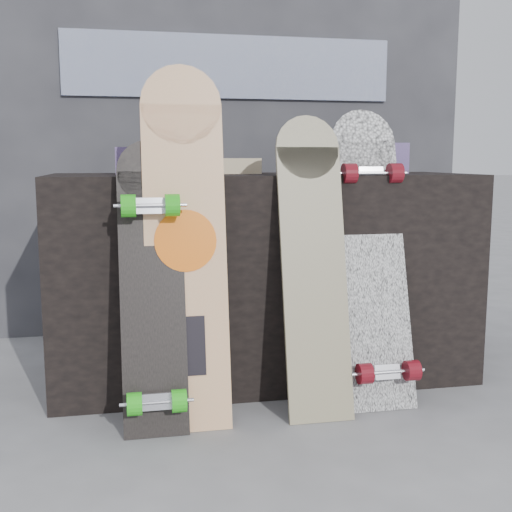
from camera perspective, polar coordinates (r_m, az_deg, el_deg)
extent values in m
plane|color=slate|center=(2.18, 3.41, -14.56)|extent=(60.00, 60.00, 0.00)
cube|color=black|center=(2.53, 0.59, -1.79)|extent=(1.60, 0.60, 0.80)
cube|color=#302F34|center=(3.33, -2.52, 12.78)|extent=(2.40, 0.20, 2.20)
cube|color=#0D1E4F|center=(3.25, -2.23, 16.45)|extent=(1.60, 0.02, 0.30)
cube|color=#493368|center=(2.45, -10.26, 8.32)|extent=(0.18, 0.12, 0.10)
cube|color=#493368|center=(2.66, 11.45, 8.51)|extent=(0.14, 0.14, 0.12)
cube|color=#D1B78C|center=(2.53, -2.18, 8.00)|extent=(0.22, 0.10, 0.06)
cube|color=beige|center=(2.06, -6.23, -0.98)|extent=(0.26, 0.21, 1.03)
cylinder|color=beige|center=(2.13, -6.70, 13.20)|extent=(0.26, 0.06, 0.26)
cylinder|color=orange|center=(2.05, -6.28, 1.36)|extent=(0.20, 0.04, 0.20)
cube|color=black|center=(2.06, -5.97, -7.97)|extent=(0.10, 0.04, 0.19)
cube|color=beige|center=(2.16, 5.23, -2.35)|extent=(0.22, 0.23, 0.90)
cylinder|color=beige|center=(2.22, 4.58, 9.60)|extent=(0.22, 0.07, 0.22)
cube|color=white|center=(2.30, 10.39, -1.46)|extent=(0.24, 0.28, 0.92)
cylinder|color=white|center=(2.39, 9.49, 9.98)|extent=(0.24, 0.08, 0.23)
cube|color=silver|center=(2.26, 11.49, -10.05)|extent=(0.09, 0.04, 0.06)
cylinder|color=maroon|center=(2.21, 9.63, -10.27)|extent=(0.04, 0.07, 0.07)
cylinder|color=maroon|center=(2.27, 13.68, -9.85)|extent=(0.05, 0.07, 0.07)
cube|color=silver|center=(2.32, 10.11, 7.13)|extent=(0.09, 0.04, 0.06)
cylinder|color=maroon|center=(2.27, 8.29, 7.29)|extent=(0.04, 0.07, 0.07)
cylinder|color=maroon|center=(2.34, 12.24, 7.22)|extent=(0.05, 0.07, 0.07)
cube|color=black|center=(2.05, -9.15, -4.14)|extent=(0.20, 0.19, 0.82)
cylinder|color=black|center=(2.09, -9.52, 7.39)|extent=(0.20, 0.06, 0.20)
cube|color=silver|center=(2.03, -8.83, -12.65)|extent=(0.09, 0.04, 0.06)
cylinder|color=green|center=(2.01, -10.76, -12.80)|extent=(0.04, 0.07, 0.07)
cylinder|color=green|center=(2.02, -6.86, -12.66)|extent=(0.05, 0.07, 0.07)
cube|color=silver|center=(2.03, -9.38, 4.38)|extent=(0.09, 0.04, 0.06)
cylinder|color=green|center=(2.01, -11.28, 4.40)|extent=(0.04, 0.07, 0.07)
cylinder|color=green|center=(2.01, -7.46, 4.50)|extent=(0.05, 0.07, 0.07)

